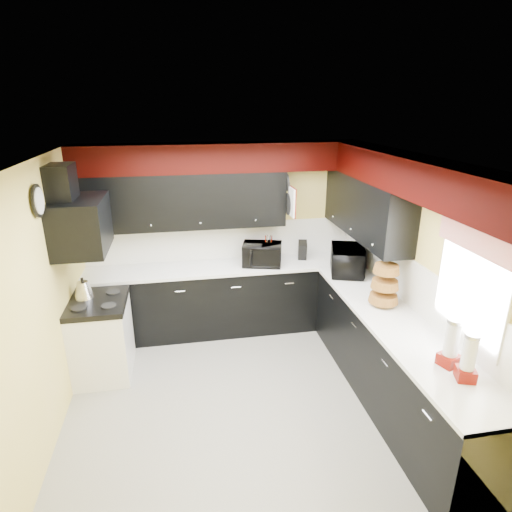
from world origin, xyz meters
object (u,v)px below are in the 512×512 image
(microwave, at_px, (348,260))
(utensil_crock, at_px, (268,257))
(kettle, at_px, (83,290))
(toaster_oven, at_px, (262,254))
(knife_block, at_px, (302,250))

(microwave, bearing_deg, utensil_crock, 77.44)
(microwave, height_order, kettle, microwave)
(microwave, bearing_deg, toaster_oven, 83.14)
(utensil_crock, distance_m, kettle, 2.33)
(toaster_oven, relative_size, microwave, 0.85)
(utensil_crock, bearing_deg, microwave, -30.39)
(microwave, relative_size, knife_block, 2.33)
(toaster_oven, height_order, kettle, toaster_oven)
(toaster_oven, xyz_separation_m, knife_block, (0.58, 0.11, -0.02))
(toaster_oven, xyz_separation_m, kettle, (-2.13, -0.59, -0.07))
(toaster_oven, height_order, utensil_crock, toaster_oven)
(toaster_oven, xyz_separation_m, microwave, (1.00, -0.46, 0.02))
(microwave, distance_m, kettle, 3.14)
(microwave, distance_m, knife_block, 0.71)
(knife_block, xyz_separation_m, kettle, (-2.71, -0.70, -0.05))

